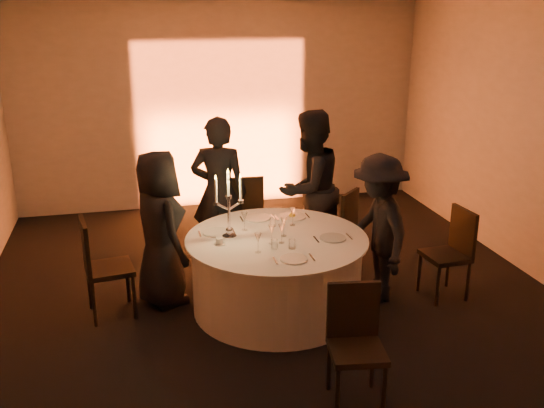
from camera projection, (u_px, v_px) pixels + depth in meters
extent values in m
plane|color=black|center=(276.00, 307.00, 6.19)|extent=(7.00, 7.00, 0.00)
plane|color=#BAB5AC|center=(221.00, 107.00, 8.95)|extent=(7.00, 0.00, 7.00)
plane|color=#BAB5AC|center=(479.00, 377.00, 2.49)|extent=(7.00, 0.00, 7.00)
cube|color=black|center=(226.00, 206.00, 9.13)|extent=(0.25, 0.12, 0.10)
cylinder|color=black|center=(276.00, 306.00, 6.19)|extent=(0.60, 0.60, 0.03)
cylinder|color=black|center=(277.00, 274.00, 6.07)|extent=(0.20, 0.20, 0.75)
cylinder|color=white|center=(277.00, 274.00, 6.07)|extent=(1.68, 1.68, 0.75)
cylinder|color=white|center=(277.00, 238.00, 5.95)|extent=(1.80, 1.80, 0.02)
cube|color=black|center=(109.00, 269.00, 5.92)|extent=(0.51, 0.51, 0.05)
cube|color=black|center=(85.00, 246.00, 5.76)|extent=(0.11, 0.44, 0.51)
cylinder|color=black|center=(134.00, 297.00, 5.90)|extent=(0.04, 0.04, 0.48)
cylinder|color=black|center=(128.00, 281.00, 6.23)|extent=(0.04, 0.04, 0.48)
cylinder|color=black|center=(94.00, 304.00, 5.76)|extent=(0.04, 0.04, 0.48)
cylinder|color=black|center=(89.00, 287.00, 6.10)|extent=(0.04, 0.04, 0.48)
cube|color=black|center=(243.00, 215.00, 7.39)|extent=(0.47, 0.47, 0.05)
cube|color=black|center=(245.00, 198.00, 7.11)|extent=(0.45, 0.06, 0.52)
cylinder|color=black|center=(256.00, 228.00, 7.69)|extent=(0.04, 0.04, 0.48)
cylinder|color=black|center=(225.00, 230.00, 7.62)|extent=(0.04, 0.04, 0.48)
cylinder|color=black|center=(261.00, 239.00, 7.32)|extent=(0.04, 0.04, 0.48)
cylinder|color=black|center=(229.00, 241.00, 7.26)|extent=(0.04, 0.04, 0.48)
cube|color=black|center=(335.00, 227.00, 7.16)|extent=(0.56, 0.56, 0.05)
cube|color=black|center=(350.00, 210.00, 6.99)|extent=(0.31, 0.31, 0.45)
cylinder|color=black|center=(328.00, 237.00, 7.45)|extent=(0.04, 0.04, 0.43)
cylinder|color=black|center=(315.00, 246.00, 7.18)|extent=(0.04, 0.04, 0.43)
cylinder|color=black|center=(354.00, 243.00, 7.28)|extent=(0.04, 0.04, 0.43)
cylinder|color=black|center=(341.00, 252.00, 7.01)|extent=(0.04, 0.04, 0.43)
cube|color=black|center=(445.00, 256.00, 6.30)|extent=(0.45, 0.45, 0.05)
cube|color=black|center=(463.00, 231.00, 6.27)|extent=(0.07, 0.42, 0.48)
cylinder|color=black|center=(419.00, 272.00, 6.48)|extent=(0.04, 0.04, 0.45)
cylinder|color=black|center=(438.00, 286.00, 6.16)|extent=(0.04, 0.04, 0.45)
cylinder|color=black|center=(448.00, 267.00, 6.58)|extent=(0.04, 0.04, 0.45)
cylinder|color=black|center=(468.00, 281.00, 6.26)|extent=(0.04, 0.04, 0.45)
cube|color=black|center=(357.00, 351.00, 4.59)|extent=(0.46, 0.46, 0.05)
cube|color=black|center=(353.00, 310.00, 4.68)|extent=(0.41, 0.10, 0.47)
cylinder|color=black|center=(338.00, 392.00, 4.48)|extent=(0.04, 0.04, 0.44)
cylinder|color=black|center=(384.00, 390.00, 4.51)|extent=(0.04, 0.04, 0.44)
cylinder|color=black|center=(329.00, 365.00, 4.81)|extent=(0.04, 0.04, 0.44)
cylinder|color=black|center=(372.00, 363.00, 4.84)|extent=(0.04, 0.04, 0.44)
imported|color=black|center=(160.00, 229.00, 6.08)|extent=(0.75, 0.91, 1.60)
imported|color=black|center=(219.00, 193.00, 6.96)|extent=(0.74, 0.60, 1.77)
imported|color=black|center=(309.00, 189.00, 7.01)|extent=(1.12, 1.06, 1.83)
imported|color=black|center=(378.00, 229.00, 6.15)|extent=(0.61, 1.02, 1.55)
cylinder|color=silver|center=(217.00, 232.00, 6.06)|extent=(0.28, 0.28, 0.01)
cube|color=silver|center=(200.00, 234.00, 6.02)|extent=(0.01, 0.17, 0.01)
cube|color=silver|center=(234.00, 231.00, 6.09)|extent=(0.02, 0.17, 0.01)
cylinder|color=silver|center=(257.00, 218.00, 6.47)|extent=(0.28, 0.28, 0.01)
cube|color=silver|center=(242.00, 219.00, 6.43)|extent=(0.02, 0.17, 0.01)
cube|color=silver|center=(273.00, 217.00, 6.50)|extent=(0.01, 0.17, 0.01)
cylinder|color=silver|center=(292.00, 217.00, 6.50)|extent=(0.29, 0.29, 0.01)
cube|color=silver|center=(277.00, 218.00, 6.47)|extent=(0.02, 0.17, 0.01)
cube|color=silver|center=(307.00, 215.00, 6.54)|extent=(0.02, 0.17, 0.01)
sphere|color=yellow|center=(292.00, 213.00, 6.49)|extent=(0.07, 0.07, 0.07)
cylinder|color=silver|center=(333.00, 238.00, 5.91)|extent=(0.26, 0.26, 0.01)
cube|color=silver|center=(316.00, 239.00, 5.88)|extent=(0.02, 0.17, 0.01)
cube|color=silver|center=(349.00, 237.00, 5.95)|extent=(0.01, 0.17, 0.01)
cylinder|color=silver|center=(294.00, 259.00, 5.43)|extent=(0.25, 0.25, 0.01)
cube|color=silver|center=(275.00, 261.00, 5.39)|extent=(0.02, 0.17, 0.01)
cube|color=silver|center=(312.00, 257.00, 5.47)|extent=(0.02, 0.17, 0.01)
cylinder|color=silver|center=(220.00, 244.00, 5.78)|extent=(0.11, 0.11, 0.01)
cylinder|color=silver|center=(220.00, 241.00, 5.76)|extent=(0.07, 0.07, 0.06)
cylinder|color=white|center=(229.00, 237.00, 5.94)|extent=(0.14, 0.14, 0.02)
sphere|color=white|center=(229.00, 230.00, 5.92)|extent=(0.08, 0.08, 0.08)
cylinder|color=white|center=(229.00, 217.00, 5.87)|extent=(0.03, 0.03, 0.37)
cylinder|color=white|center=(228.00, 197.00, 5.81)|extent=(0.06, 0.06, 0.03)
cylinder|color=white|center=(228.00, 185.00, 5.77)|extent=(0.02, 0.02, 0.24)
cone|color=#FFA82D|center=(228.00, 170.00, 5.73)|extent=(0.02, 0.02, 0.04)
cylinder|color=white|center=(223.00, 207.00, 5.83)|extent=(0.13, 0.02, 0.09)
cylinder|color=white|center=(216.00, 203.00, 5.80)|extent=(0.06, 0.06, 0.03)
cylinder|color=white|center=(216.00, 191.00, 5.76)|extent=(0.02, 0.02, 0.24)
cone|color=#FFA82D|center=(215.00, 177.00, 5.72)|extent=(0.02, 0.02, 0.04)
cylinder|color=white|center=(235.00, 206.00, 5.85)|extent=(0.13, 0.02, 0.09)
cylinder|color=white|center=(241.00, 202.00, 5.85)|extent=(0.06, 0.06, 0.03)
cylinder|color=white|center=(241.00, 189.00, 5.81)|extent=(0.02, 0.02, 0.24)
cone|color=#FFA82D|center=(240.00, 175.00, 5.77)|extent=(0.02, 0.02, 0.04)
cylinder|color=silver|center=(282.00, 243.00, 5.81)|extent=(0.06, 0.06, 0.01)
cylinder|color=silver|center=(282.00, 238.00, 5.79)|extent=(0.01, 0.01, 0.10)
cone|color=silver|center=(282.00, 229.00, 5.76)|extent=(0.07, 0.07, 0.09)
cylinder|color=silver|center=(258.00, 252.00, 5.58)|extent=(0.06, 0.06, 0.01)
cylinder|color=silver|center=(258.00, 247.00, 5.57)|extent=(0.01, 0.01, 0.10)
cone|color=silver|center=(258.00, 238.00, 5.54)|extent=(0.07, 0.07, 0.09)
cylinder|color=silver|center=(292.00, 225.00, 6.27)|extent=(0.06, 0.06, 0.01)
cylinder|color=silver|center=(293.00, 220.00, 6.25)|extent=(0.01, 0.01, 0.10)
cone|color=silver|center=(293.00, 212.00, 6.22)|extent=(0.07, 0.07, 0.09)
cylinder|color=silver|center=(284.00, 236.00, 5.98)|extent=(0.06, 0.06, 0.01)
cylinder|color=silver|center=(284.00, 231.00, 5.96)|extent=(0.01, 0.01, 0.10)
cone|color=silver|center=(284.00, 222.00, 5.94)|extent=(0.07, 0.07, 0.09)
cylinder|color=silver|center=(272.00, 243.00, 5.79)|extent=(0.06, 0.06, 0.01)
cylinder|color=silver|center=(272.00, 238.00, 5.77)|extent=(0.01, 0.01, 0.10)
cone|color=silver|center=(272.00, 230.00, 5.74)|extent=(0.07, 0.07, 0.09)
cylinder|color=silver|center=(245.00, 230.00, 6.14)|extent=(0.06, 0.06, 0.01)
cylinder|color=silver|center=(245.00, 225.00, 6.12)|extent=(0.01, 0.01, 0.10)
cone|color=silver|center=(245.00, 217.00, 6.09)|extent=(0.07, 0.07, 0.09)
cylinder|color=silver|center=(292.00, 244.00, 5.67)|extent=(0.07, 0.07, 0.09)
cylinder|color=silver|center=(275.00, 244.00, 5.66)|extent=(0.07, 0.07, 0.09)
cylinder|color=silver|center=(273.00, 222.00, 6.23)|extent=(0.07, 0.07, 0.09)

